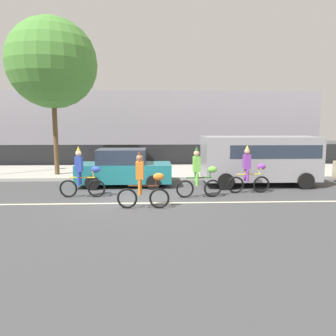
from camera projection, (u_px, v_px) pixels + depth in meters
ground_plane at (135, 200)px, 11.88m from camera, size 80.00×80.00×0.00m
road_centre_line at (134, 203)px, 11.38m from camera, size 36.00×0.14×0.01m
sidewalk_curb at (142, 172)px, 18.30m from camera, size 60.00×5.00×0.15m
fence_line at (143, 155)px, 21.09m from camera, size 40.00×0.08×1.40m
building_backdrop at (145, 125)px, 29.33m from camera, size 28.00×8.00×5.25m
parade_cyclist_cobalt at (82, 175)px, 12.21m from camera, size 1.72×0.50×1.92m
parade_cyclist_orange at (144, 183)px, 10.59m from camera, size 1.72×0.50×1.92m
parade_cyclist_lime at (199, 175)px, 12.18m from camera, size 1.72×0.50×1.92m
parade_cyclist_purple at (249, 172)px, 12.97m from camera, size 1.72×0.50×1.92m
parked_van_grey at (261, 157)px, 14.60m from camera, size 5.00×2.22×2.18m
parked_car_teal at (124, 168)px, 14.47m from camera, size 4.10×1.92×1.64m
street_tree_near_lamp at (52, 63)px, 16.12m from camera, size 4.40×4.40×7.75m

